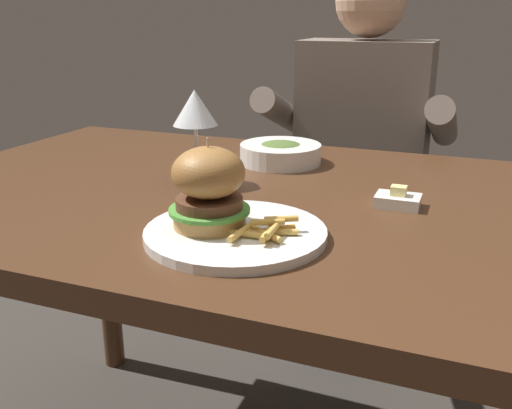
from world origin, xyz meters
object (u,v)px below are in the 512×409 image
at_px(burger_sandwich, 209,187).
at_px(soup_bowl, 280,153).
at_px(diner_person, 360,186).
at_px(main_plate, 236,233).
at_px(butter_dish, 398,200).
at_px(wine_glass, 195,111).

height_order(burger_sandwich, soup_bowl, burger_sandwich).
xyz_separation_m(burger_sandwich, diner_person, (0.04, 0.92, -0.25)).
relative_size(main_plate, diner_person, 0.23).
xyz_separation_m(burger_sandwich, butter_dish, (0.24, 0.23, -0.06)).
height_order(soup_bowl, diner_person, diner_person).
bearing_deg(main_plate, diner_person, 89.91).
bearing_deg(diner_person, butter_dish, -73.96).
height_order(burger_sandwich, diner_person, diner_person).
bearing_deg(soup_bowl, diner_person, 79.93).
relative_size(burger_sandwich, wine_glass, 0.74).
distance_m(main_plate, burger_sandwich, 0.08).
bearing_deg(main_plate, butter_dish, 49.26).
xyz_separation_m(butter_dish, soup_bowl, (-0.28, 0.21, 0.01)).
xyz_separation_m(soup_bowl, diner_person, (0.08, 0.48, -0.20)).
relative_size(main_plate, butter_dish, 3.59).
height_order(main_plate, wine_glass, wine_glass).
bearing_deg(butter_dish, main_plate, -130.74).
bearing_deg(soup_bowl, main_plate, -79.17).
distance_m(burger_sandwich, butter_dish, 0.34).
xyz_separation_m(wine_glass, butter_dish, (0.38, -0.00, -0.13)).
height_order(butter_dish, soup_bowl, soup_bowl).
height_order(butter_dish, diner_person, diner_person).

